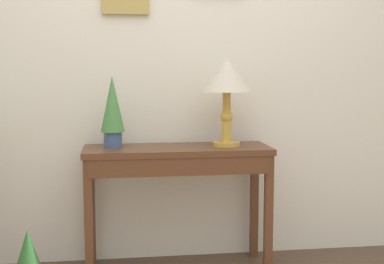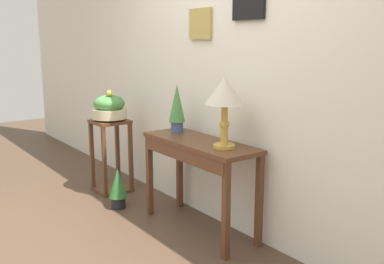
{
  "view_description": "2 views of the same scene",
  "coord_description": "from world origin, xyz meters",
  "px_view_note": "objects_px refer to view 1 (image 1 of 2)",
  "views": [
    {
      "loc": [
        -0.4,
        -1.79,
        1.18
      ],
      "look_at": [
        0.02,
        1.16,
        0.83
      ],
      "focal_mm": 49.69,
      "sensor_mm": 36.0,
      "label": 1
    },
    {
      "loc": [
        2.57,
        -0.8,
        1.49
      ],
      "look_at": [
        -0.26,
        1.3,
        0.76
      ],
      "focal_mm": 41.03,
      "sensor_mm": 36.0,
      "label": 2
    }
  ],
  "objects_px": {
    "table_lamp": "(227,80)",
    "potted_plant_on_console": "(112,109)",
    "potted_plant_floor": "(28,262)",
    "console_table": "(178,168)"
  },
  "relations": [
    {
      "from": "table_lamp",
      "to": "potted_plant_on_console",
      "type": "xyz_separation_m",
      "value": [
        -0.66,
        0.04,
        -0.16
      ]
    },
    {
      "from": "table_lamp",
      "to": "potted_plant_floor",
      "type": "bearing_deg",
      "value": -163.87
    },
    {
      "from": "table_lamp",
      "to": "potted_plant_floor",
      "type": "relative_size",
      "value": 1.36
    },
    {
      "from": "console_table",
      "to": "table_lamp",
      "type": "xyz_separation_m",
      "value": [
        0.29,
        0.02,
        0.5
      ]
    },
    {
      "from": "table_lamp",
      "to": "potted_plant_on_console",
      "type": "relative_size",
      "value": 1.25
    },
    {
      "from": "console_table",
      "to": "table_lamp",
      "type": "relative_size",
      "value": 2.1
    },
    {
      "from": "console_table",
      "to": "potted_plant_floor",
      "type": "relative_size",
      "value": 2.86
    },
    {
      "from": "console_table",
      "to": "potted_plant_on_console",
      "type": "distance_m",
      "value": 0.5
    },
    {
      "from": "console_table",
      "to": "table_lamp",
      "type": "height_order",
      "value": "table_lamp"
    },
    {
      "from": "console_table",
      "to": "potted_plant_on_console",
      "type": "relative_size",
      "value": 2.63
    }
  ]
}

